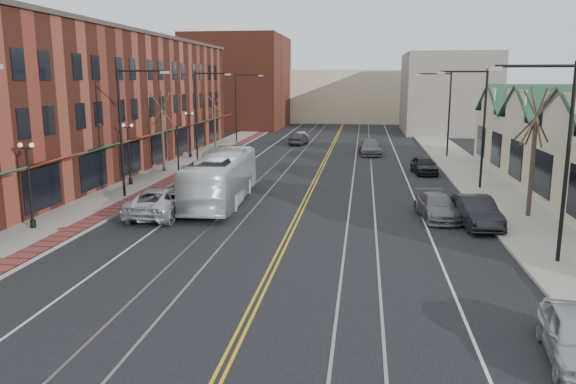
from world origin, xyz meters
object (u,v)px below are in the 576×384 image
(parked_car_c, at_px, (437,207))
(parked_suv, at_px, (162,201))
(transit_bus, at_px, (221,178))
(parked_car_b, at_px, (476,212))
(parked_car_d, at_px, (424,165))

(parked_car_c, bearing_deg, parked_suv, 178.02)
(transit_bus, relative_size, parked_car_c, 2.42)
(parked_suv, relative_size, parked_car_b, 1.25)
(parked_car_c, bearing_deg, parked_car_d, 79.94)
(parked_car_b, distance_m, parked_car_d, 16.39)
(parked_suv, relative_size, parked_car_c, 1.28)
(parked_car_b, height_order, parked_car_c, parked_car_b)
(transit_bus, distance_m, parked_car_d, 18.48)
(parked_suv, height_order, parked_car_b, parked_suv)
(parked_car_c, height_order, parked_car_d, parked_car_d)
(parked_car_b, xyz_separation_m, parked_car_c, (-1.75, 1.39, -0.11))
(parked_suv, height_order, parked_car_d, parked_suv)
(parked_car_c, bearing_deg, transit_bus, 162.91)
(parked_suv, bearing_deg, parked_car_d, -133.55)
(parked_suv, distance_m, parked_car_d, 22.74)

